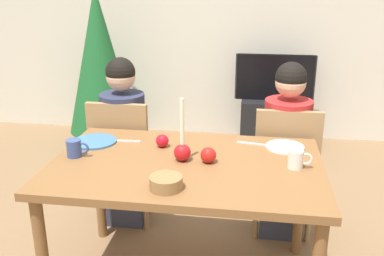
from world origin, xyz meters
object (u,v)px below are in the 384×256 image
Objects in this scene: person_right_child at (285,154)px; bowl_walnuts at (166,183)px; mug_right at (296,159)px; tv at (275,78)px; plate_left at (95,141)px; chair_left at (123,154)px; dining_table at (186,177)px; candle_centerpiece at (182,148)px; christmas_tree at (99,61)px; apple_by_left_plate at (208,155)px; plate_right at (285,147)px; tv_stand at (272,122)px; apple_near_candle at (162,141)px; person_left_child at (124,145)px; mug_left at (75,148)px; chair_right at (285,164)px.

bowl_walnuts is at bearing -122.17° from person_right_child.
person_right_child reaches higher than mug_right.
tv is 2.36m from plate_left.
chair_left reaches higher than plate_left.
candle_centerpiece is (-0.02, 0.02, 0.15)m from dining_table.
person_right_child is at bearing 57.83° from bowl_walnuts.
christmas_tree reaches higher than tv.
apple_by_left_plate reaches higher than bowl_walnuts.
person_right_child is 0.40m from plate_right.
tv reaches higher than tv_stand.
plate_left is (0.65, -1.89, -0.11)m from christmas_tree.
apple_near_candle is 0.89× the size of apple_by_left_plate.
apple_near_candle is (0.40, -0.01, 0.03)m from plate_left.
chair_left is 1.68m from christmas_tree.
plate_left is at bearing -94.89° from person_left_child.
chair_left is 0.77× the size of person_left_child.
candle_centerpiece reaches higher than bowl_walnuts.
apple_near_candle is at bearing -172.84° from plate_right.
mug_left is at bearing -73.51° from christmas_tree.
plate_left is at bearing -176.05° from plate_right.
person_right_child is (0.55, 0.64, -0.10)m from dining_table.
christmas_tree is 2.40m from candle_centerpiece.
christmas_tree is at bearing 140.54° from person_right_child.
bowl_walnuts is at bearing -62.46° from person_left_child.
dining_table is 0.62m from plate_left.
plate_left is at bearing 178.46° from apple_near_candle.
chair_right is 0.79m from apple_by_left_plate.
plate_right is 1.77× the size of mug_right.
tv_stand is at bearing 57.39° from person_left_child.
apple_near_candle is at bearing -150.22° from chair_right.
apple_near_candle is (-0.70, -2.10, 0.55)m from tv_stand.
christmas_tree is (-1.75, -0.20, 0.16)m from tv.
mug_right is 0.80× the size of bowl_walnuts.
tv reaches higher than bowl_walnuts.
chair_right is 1.09m from person_left_child.
chair_right is 0.77× the size of person_left_child.
plate_right is at bearing -18.78° from person_left_child.
christmas_tree reaches higher than person_right_child.
chair_right is 12.26× the size of apple_near_candle.
person_left_child reaches higher than candle_centerpiece.
chair_right is 0.77× the size of person_right_child.
person_right_child is at bearing -39.46° from christmas_tree.
person_right_child reaches higher than plate_right.
candle_centerpiece is 0.23m from apple_near_candle.
mug_left is at bearing -96.90° from plate_left.
tv is (-0.02, 1.66, 0.14)m from person_right_child.
christmas_tree reaches higher than chair_left.
mug_right is at bearing -89.30° from tv.
person_left_child is 0.62m from apple_near_candle.
chair_right is 1.12m from bowl_walnuts.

